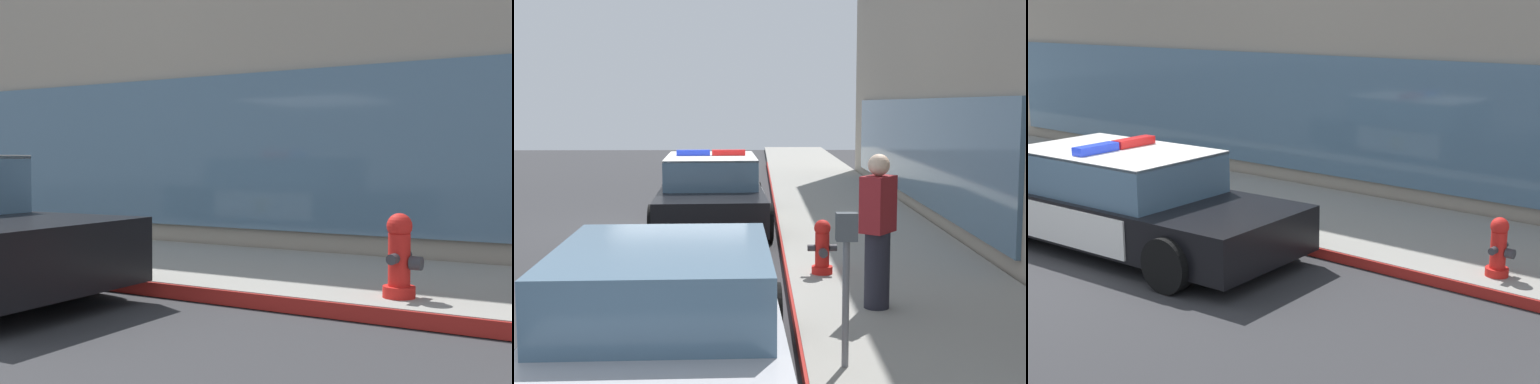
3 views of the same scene
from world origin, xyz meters
TOP-DOWN VIEW (x-y plane):
  - ground at (0.00, 0.00)m, footprint 48.00×48.00m
  - sidewalk at (0.00, 3.32)m, footprint 48.00×2.91m
  - curb_red_paint at (0.00, 1.85)m, footprint 28.80×0.04m
  - police_cruiser at (-0.29, 0.56)m, footprint 5.23×2.36m
  - fire_hydrant at (4.46, 2.31)m, footprint 0.34×0.39m
  - car_down_street at (8.36, 0.71)m, footprint 4.27×2.15m
  - pedestrian_on_sidewalk at (6.11, 2.77)m, footprint 0.48×0.45m
  - parking_meter at (7.93, 2.20)m, footprint 0.12×0.18m

SIDE VIEW (x-z plane):
  - ground at x=0.00m, z-range 0.00..0.00m
  - sidewalk at x=0.00m, z-range 0.00..0.15m
  - curb_red_paint at x=0.00m, z-range 0.01..0.14m
  - fire_hydrant at x=4.46m, z-range 0.14..0.86m
  - car_down_street at x=8.36m, z-range -0.01..1.28m
  - police_cruiser at x=-0.29m, z-range -0.07..1.43m
  - pedestrian_on_sidewalk at x=6.11m, z-range 0.16..1.87m
  - parking_meter at x=7.93m, z-range 0.41..1.75m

